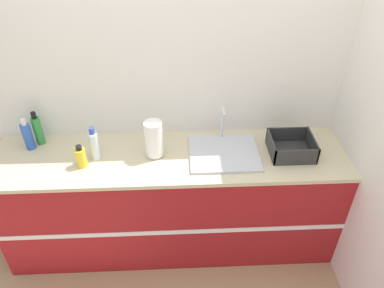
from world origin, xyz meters
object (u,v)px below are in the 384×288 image
Objects in this scene: paper_towel_roll at (154,139)px; bottle_blue at (28,136)px; dish_rack at (291,148)px; bottle_clear at (94,145)px; sink at (224,152)px; bottle_green at (38,130)px; bottle_yellow at (81,157)px.

bottle_blue is (-0.90, 0.13, -0.03)m from paper_towel_roll.
bottle_clear is (-1.38, 0.00, 0.07)m from dish_rack.
bottle_green is at bearing 171.83° from sink.
dish_rack is 1.38m from bottle_clear.
paper_towel_roll is 0.90× the size of dish_rack.
bottle_clear is (-0.90, -0.01, 0.10)m from sink.
sink is 1.36m from bottle_green.
bottle_blue is (-1.40, 0.13, 0.09)m from sink.
bottle_green reaches higher than bottle_clear.
sink is at bearing 5.06° from bottle_yellow.
paper_towel_roll is at bearing 2.26° from bottle_clear.
paper_towel_roll is 0.91m from bottle_blue.
sink is at bearing -0.69° from paper_towel_roll.
bottle_clear is (0.50, -0.14, 0.00)m from bottle_blue.
sink reaches higher than bottle_blue.
paper_towel_roll is 1.07× the size of bottle_clear.
bottle_yellow is 0.12m from bottle_clear.
bottle_blue is at bearing 163.96° from bottle_clear.
paper_towel_roll is at bearing -7.96° from bottle_blue.
dish_rack is 1.83m from bottle_green.
dish_rack is 1.88m from bottle_blue.
bottle_blue reaches higher than dish_rack.
dish_rack is (0.97, -0.02, -0.10)m from paper_towel_roll.
bottle_blue is at bearing 172.04° from paper_towel_roll.
bottle_green is at bearing 46.85° from bottle_blue.
bottle_clear is at bearing 42.15° from bottle_yellow.
dish_rack is at bearing -0.14° from bottle_clear.
sink reaches higher than dish_rack.
sink is 0.51m from paper_towel_roll.
bottle_clear reaches higher than dish_rack.
paper_towel_roll is at bearing 10.68° from bottle_yellow.
bottle_clear is (-0.41, -0.02, -0.03)m from paper_towel_roll.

